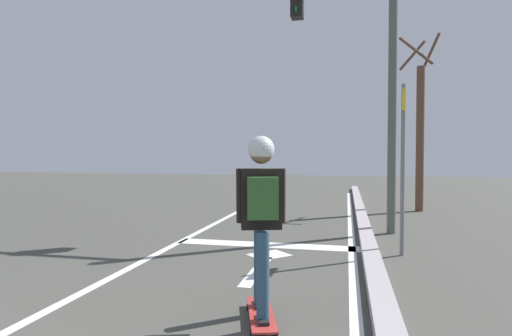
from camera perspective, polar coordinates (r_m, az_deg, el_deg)
lane_line_center at (r=7.13m, az=-11.04°, el=-10.29°), size 0.12×20.00×0.01m
lane_line_curbside at (r=6.56m, az=13.24°, el=-11.36°), size 0.12×20.00×0.01m
stop_bar at (r=6.92m, az=1.61°, el=-10.63°), size 3.04×0.40×0.01m
lane_arrow_stem at (r=5.45m, az=0.13°, el=-14.05°), size 0.16×1.40×0.01m
lane_arrow_head at (r=6.26m, az=1.84°, el=-11.96°), size 0.71×0.71×0.01m
curb_strip at (r=6.56m, az=15.47°, el=-10.79°), size 0.24×24.00×0.14m
skateboard at (r=3.89m, az=0.72°, el=-19.66°), size 0.44×0.86×0.09m
skater at (r=3.62m, az=0.75°, el=-4.86°), size 0.43×0.60×1.58m
traffic_signal_mast at (r=8.38m, az=13.20°, el=15.57°), size 3.69×0.34×5.27m
street_sign_post at (r=6.43m, az=19.75°, el=3.04°), size 0.08×0.44×2.54m
roadside_tree at (r=11.73m, az=21.84°, el=4.88°), size 1.05×1.08×4.68m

